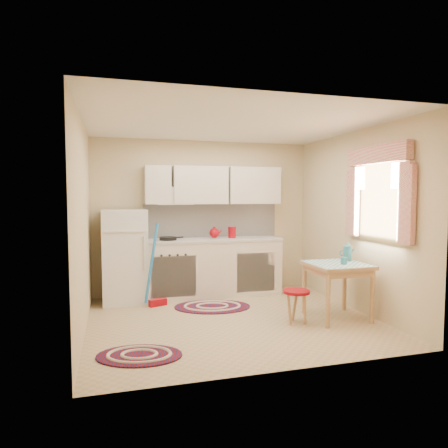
% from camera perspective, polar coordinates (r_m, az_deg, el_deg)
% --- Properties ---
extents(room_shell, '(3.64, 3.60, 2.52)m').
position_cam_1_polar(room_shell, '(5.35, 2.00, 4.00)').
color(room_shell, tan).
rests_on(room_shell, ground).
extents(fridge, '(0.65, 0.60, 1.40)m').
position_cam_1_polar(fridge, '(6.18, -13.98, -4.46)').
color(fridge, silver).
rests_on(fridge, ground).
extents(broom, '(0.30, 0.20, 1.20)m').
position_cam_1_polar(broom, '(5.88, -9.50, -5.81)').
color(broom, '#1E76C0').
rests_on(broom, ground).
extents(base_cabinets, '(2.25, 0.60, 0.88)m').
position_cam_1_polar(base_cabinets, '(6.44, -2.01, -6.34)').
color(base_cabinets, beige).
rests_on(base_cabinets, ground).
extents(countertop, '(2.27, 0.62, 0.04)m').
position_cam_1_polar(countertop, '(6.38, -2.02, -2.27)').
color(countertop, '#BAB7B0').
rests_on(countertop, base_cabinets).
extents(frying_pan, '(0.35, 0.35, 0.05)m').
position_cam_1_polar(frying_pan, '(6.20, -8.01, -2.07)').
color(frying_pan, black).
rests_on(frying_pan, countertop).
extents(red_kettle, '(0.22, 0.21, 0.18)m').
position_cam_1_polar(red_kettle, '(6.38, -1.39, -1.28)').
color(red_kettle, maroon).
rests_on(red_kettle, countertop).
extents(red_canister, '(0.15, 0.15, 0.16)m').
position_cam_1_polar(red_canister, '(6.46, 1.15, -1.29)').
color(red_canister, maroon).
rests_on(red_canister, countertop).
extents(table, '(0.72, 0.72, 0.72)m').
position_cam_1_polar(table, '(5.47, 15.82, -9.22)').
color(table, tan).
rests_on(table, ground).
extents(stool, '(0.41, 0.41, 0.42)m').
position_cam_1_polar(stool, '(5.19, 10.28, -11.56)').
color(stool, maroon).
rests_on(stool, ground).
extents(coffee_pot, '(0.17, 0.16, 0.27)m').
position_cam_1_polar(coffee_pot, '(5.59, 17.23, -3.77)').
color(coffee_pot, teal).
rests_on(coffee_pot, table).
extents(mug, '(0.10, 0.10, 0.10)m').
position_cam_1_polar(mug, '(5.32, 16.77, -5.10)').
color(mug, teal).
rests_on(mug, table).
extents(rug_center, '(1.22, 0.94, 0.02)m').
position_cam_1_polar(rug_center, '(5.86, -1.68, -11.72)').
color(rug_center, '#670B0E').
rests_on(rug_center, ground).
extents(rug_left, '(0.97, 0.77, 0.02)m').
position_cam_1_polar(rug_left, '(4.27, -12.01, -17.90)').
color(rug_left, '#670B0E').
rests_on(rug_left, ground).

